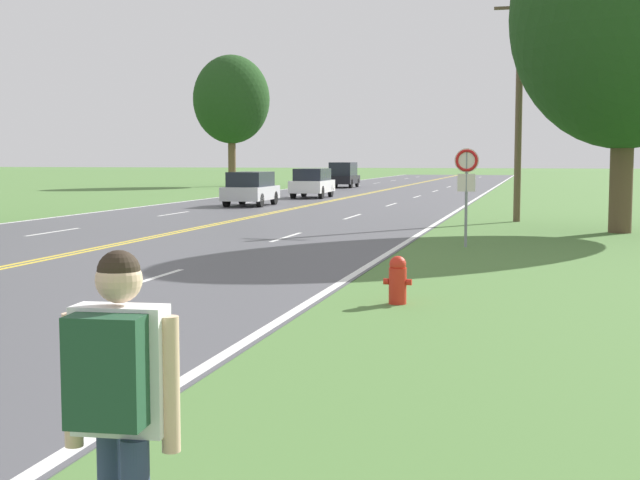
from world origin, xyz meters
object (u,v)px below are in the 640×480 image
object	(u,v)px
hitchhiker_person	(118,390)
car_black_van_mid_far	(343,175)
car_white_hatchback_mid_near	(312,182)
traffic_sign	(467,173)
tree_mid_treeline	(626,17)
car_silver_hatchback_approaching	(251,188)
fire_hydrant	(398,280)
tree_behind_sign	(231,100)

from	to	relation	value
hitchhiker_person	car_black_van_mid_far	size ratio (longest dim) A/B	0.41
hitchhiker_person	car_white_hatchback_mid_near	world-z (taller)	hitchhiker_person
traffic_sign	tree_mid_treeline	xyz separation A→B (m)	(4.10, 5.47, 4.48)
car_silver_hatchback_approaching	fire_hydrant	bearing A→B (deg)	-158.43
hitchhiker_person	car_black_van_mid_far	xyz separation A→B (m)	(-12.49, 61.62, -0.10)
hitchhiker_person	traffic_sign	xyz separation A→B (m)	(0.19, 18.41, 0.77)
car_silver_hatchback_approaching	traffic_sign	bearing A→B (deg)	-147.77
traffic_sign	fire_hydrant	bearing A→B (deg)	-91.82
traffic_sign	car_silver_hatchback_approaching	world-z (taller)	traffic_sign
traffic_sign	tree_behind_sign	size ratio (longest dim) A/B	0.24
car_white_hatchback_mid_near	car_silver_hatchback_approaching	bearing A→B (deg)	174.17
hitchhiker_person	fire_hydrant	distance (m)	9.43
traffic_sign	car_black_van_mid_far	world-z (taller)	traffic_sign
fire_hydrant	car_black_van_mid_far	distance (m)	53.67
car_black_van_mid_far	tree_behind_sign	bearing A→B (deg)	81.90
tree_behind_sign	fire_hydrant	bearing A→B (deg)	-67.93
hitchhiker_person	tree_mid_treeline	bearing A→B (deg)	-14.92
tree_mid_treeline	car_black_van_mid_far	world-z (taller)	tree_mid_treeline
fire_hydrant	tree_behind_sign	xyz separation A→B (m)	(-21.61, 53.30, 6.40)
hitchhiker_person	car_silver_hatchback_approaching	bearing A→B (deg)	12.66
hitchhiker_person	car_white_hatchback_mid_near	bearing A→B (deg)	8.52
traffic_sign	tree_behind_sign	distance (m)	49.65
tree_mid_treeline	hitchhiker_person	bearing A→B (deg)	-100.20
hitchhiker_person	car_black_van_mid_far	bearing A→B (deg)	6.73
tree_mid_treeline	car_white_hatchback_mid_near	size ratio (longest dim) A/B	2.53
car_silver_hatchback_approaching	car_black_van_mid_far	xyz separation A→B (m)	(-1.40, 26.21, 0.15)
traffic_sign	tree_behind_sign	world-z (taller)	tree_behind_sign
fire_hydrant	car_silver_hatchback_approaching	world-z (taller)	car_silver_hatchback_approaching
tree_behind_sign	car_white_hatchback_mid_near	world-z (taller)	tree_behind_sign
traffic_sign	car_black_van_mid_far	size ratio (longest dim) A/B	0.57
tree_behind_sign	tree_mid_treeline	bearing A→B (deg)	-56.19
traffic_sign	car_silver_hatchback_approaching	xyz separation A→B (m)	(-11.28, 17.00, -1.02)
car_silver_hatchback_approaching	car_black_van_mid_far	distance (m)	26.25
car_black_van_mid_far	hitchhiker_person	bearing A→B (deg)	-169.95
fire_hydrant	car_black_van_mid_far	xyz separation A→B (m)	(-12.39, 52.22, 0.61)
fire_hydrant	tree_mid_treeline	xyz separation A→B (m)	(4.39, 14.48, 5.95)
hitchhiker_person	tree_mid_treeline	size ratio (longest dim) A/B	0.17
hitchhiker_person	car_black_van_mid_far	world-z (taller)	car_black_van_mid_far
car_white_hatchback_mid_near	hitchhiker_person	bearing A→B (deg)	-168.09
traffic_sign	car_silver_hatchback_approaching	size ratio (longest dim) A/B	0.64
hitchhiker_person	car_silver_hatchback_approaching	distance (m)	37.11
traffic_sign	tree_behind_sign	bearing A→B (deg)	116.31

